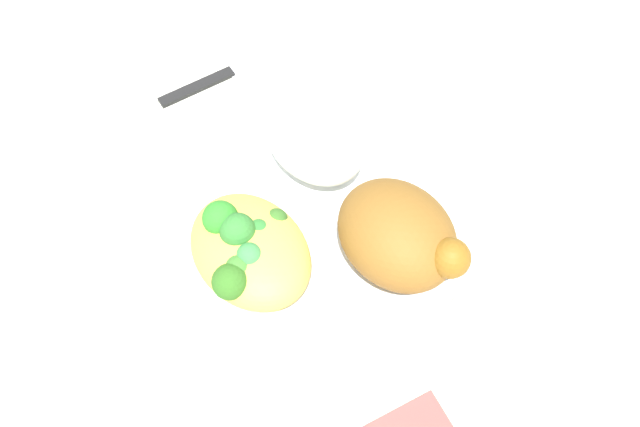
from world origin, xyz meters
The scene contains 7 objects.
ground_plane centered at (0.00, 0.00, 0.00)m, with size 2.00×2.00×0.00m, color silver.
plate centered at (0.00, 0.00, 0.01)m, with size 0.27×0.27×0.02m.
roasted_chicken centered at (0.06, 0.03, 0.05)m, with size 0.11×0.08×0.06m.
rice_pile centered at (-0.06, 0.04, 0.04)m, with size 0.10×0.08×0.04m, color white.
mac_cheese_with_broccoli centered at (0.00, -0.07, 0.04)m, with size 0.11×0.09×0.05m.
fork centered at (-0.18, 0.03, 0.00)m, with size 0.02×0.14×0.01m.
knife centered at (-0.20, 0.03, 0.00)m, with size 0.03×0.19×0.01m.
Camera 1 is at (0.24, -0.17, 0.50)m, focal length 37.67 mm.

